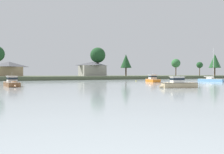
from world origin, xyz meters
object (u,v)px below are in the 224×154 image
Objects in this scene: cruiser_sand at (176,85)px; cruiser_orange at (152,80)px; sailboat_skyblue at (211,81)px; cruiser_wood at (12,84)px; dinghy_cream at (185,85)px; mooring_buoy_yellow at (136,81)px.

cruiser_orange is (12.59, 24.17, 0.04)m from cruiser_sand.
sailboat_skyblue reaches higher than cruiser_wood.
dinghy_cream is (-23.22, -13.20, -0.13)m from sailboat_skyblue.
cruiser_sand reaches higher than cruiser_wood.
cruiser_orange reaches higher than cruiser_sand.
cruiser_sand reaches higher than dinghy_cream.
sailboat_skyblue is 18.14m from cruiser_orange.
sailboat_skyblue is 1.55× the size of cruiser_sand.
cruiser_sand is 2.55× the size of dinghy_cream.
sailboat_skyblue is 34.23m from cruiser_sand.
cruiser_orange is at bearing -82.97° from mooring_buoy_yellow.
cruiser_orange reaches higher than dinghy_cream.
cruiser_sand is 33.66m from mooring_buoy_yellow.
mooring_buoy_yellow is (-0.91, 7.41, -0.42)m from cruiser_orange.
cruiser_sand is 29.45m from cruiser_wood.
cruiser_sand is 0.90× the size of cruiser_orange.
dinghy_cream is at bearing -150.38° from sailboat_skyblue.
sailboat_skyblue reaches higher than cruiser_orange.
mooring_buoy_yellow is at bearing 69.71° from cruiser_sand.
cruiser_sand is at bearing -110.29° from mooring_buoy_yellow.
dinghy_cream is 27.84m from mooring_buoy_yellow.
cruiser_orange is at bearing 12.77° from cruiser_wood.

